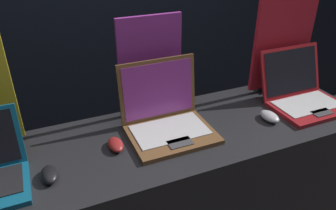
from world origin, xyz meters
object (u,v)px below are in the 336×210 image
laptop_back (302,93)px  mouse_front (49,174)px  mouse_back (270,116)px  promo_stand_back (282,47)px  laptop_middle (166,116)px  mouse_middle (116,145)px  promo_stand_middle (150,68)px

laptop_back → mouse_front: bearing=-176.2°
mouse_back → promo_stand_back: (0.25, 0.26, 0.22)m
laptop_middle → mouse_middle: laptop_middle is taller
laptop_middle → mouse_front: bearing=-165.8°
laptop_back → mouse_back: 0.26m
mouse_middle → promo_stand_middle: size_ratio=0.23×
mouse_middle → mouse_back: (0.72, -0.07, 0.00)m
mouse_middle → mouse_back: bearing=-5.5°
mouse_front → mouse_back: (0.99, 0.02, -0.00)m
promo_stand_middle → laptop_back: promo_stand_middle is taller
laptop_middle → laptop_back: laptop_middle is taller
laptop_middle → mouse_middle: (-0.24, -0.05, -0.05)m
mouse_front → mouse_back: size_ratio=0.95×
laptop_middle → laptop_back: 0.72m
laptop_middle → promo_stand_back: bearing=11.4°
promo_stand_back → laptop_middle: bearing=-168.6°
laptop_middle → promo_stand_middle: 0.24m
laptop_middle → mouse_back: (0.48, -0.11, -0.05)m
laptop_middle → mouse_back: size_ratio=3.30×
mouse_middle → mouse_back: size_ratio=0.97×
mouse_front → mouse_middle: bearing=17.5°
mouse_front → laptop_back: (1.24, 0.08, 0.04)m
laptop_back → laptop_middle: bearing=176.2°
promo_stand_middle → promo_stand_back: promo_stand_back is taller
mouse_front → laptop_back: size_ratio=0.29×
laptop_back → promo_stand_back: size_ratio=0.72×
laptop_back → promo_stand_middle: bearing=162.0°
promo_stand_middle → mouse_back: bearing=-32.4°
mouse_front → mouse_back: bearing=0.9°
mouse_front → mouse_back: same height
mouse_middle → laptop_back: laptop_back is taller
laptop_back → mouse_middle: bearing=179.9°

